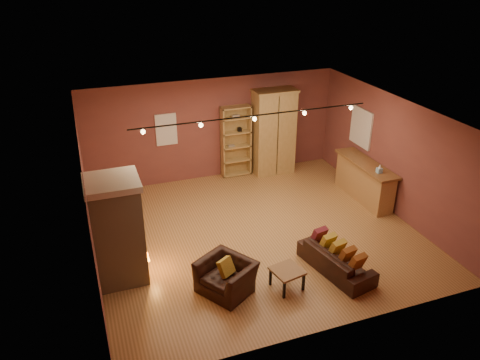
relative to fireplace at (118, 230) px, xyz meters
name	(u,v)px	position (x,y,z in m)	size (l,w,h in m)	color
floor	(256,232)	(3.04, 0.60, -1.06)	(7.00, 7.00, 0.00)	brown
ceiling	(258,115)	(3.04, 0.60, 1.74)	(7.00, 7.00, 0.00)	brown
back_wall	(213,129)	(3.04, 3.85, 0.34)	(7.00, 0.02, 2.80)	brown
left_wall	(88,204)	(-0.46, 0.60, 0.34)	(0.02, 6.50, 2.80)	brown
right_wall	(394,156)	(6.54, 0.60, 0.34)	(0.02, 6.50, 2.80)	brown
fireplace	(118,230)	(0.00, 0.00, 0.00)	(1.01, 0.98, 2.12)	tan
back_window	(166,130)	(1.74, 3.83, 0.49)	(0.56, 0.04, 0.86)	white
bookcase	(235,140)	(3.64, 3.74, -0.03)	(0.83, 0.32, 2.02)	tan
armoire	(273,132)	(4.71, 3.54, 0.16)	(1.19, 0.68, 2.43)	tan
bar_counter	(364,180)	(6.24, 1.21, -0.55)	(0.57, 2.10, 1.01)	tan
tissue_box	(380,169)	(6.19, 0.61, 0.04)	(0.14, 0.14, 0.23)	#88BAD9
right_window	(361,127)	(6.51, 2.00, 0.59)	(0.05, 0.90, 1.00)	white
loveseat	(336,256)	(4.01, -1.25, -0.71)	(0.82, 1.75, 0.72)	black
armchair	(226,272)	(1.77, -1.09, -0.63)	(1.05, 1.15, 0.85)	black
coffee_table	(287,272)	(2.87, -1.40, -0.71)	(0.63, 0.63, 0.41)	brown
track_rail	(255,117)	(3.04, 0.80, 1.63)	(5.20, 0.09, 0.13)	black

